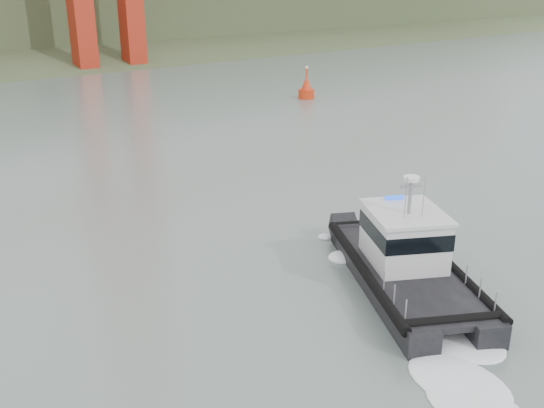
{
  "coord_description": "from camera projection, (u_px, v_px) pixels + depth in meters",
  "views": [
    {
      "loc": [
        -18.18,
        -14.76,
        12.95
      ],
      "look_at": [
        -0.4,
        7.39,
        2.4
      ],
      "focal_mm": 40.0,
      "sensor_mm": 36.0,
      "label": 1
    }
  ],
  "objects": [
    {
      "name": "nav_buoy",
      "position": [
        306.0,
        89.0,
        69.92
      ],
      "size": [
        1.87,
        1.87,
        3.9
      ],
      "color": "red",
      "rests_on": "ground"
    },
    {
      "name": "ground",
      "position": [
        387.0,
        301.0,
        25.97
      ],
      "size": [
        400.0,
        400.0,
        0.0
      ],
      "primitive_type": "plane",
      "color": "#566661",
      "rests_on": "ground"
    },
    {
      "name": "patrol_boat",
      "position": [
        405.0,
        258.0,
        26.94
      ],
      "size": [
        8.78,
        11.45,
        5.29
      ],
      "rotation": [
        0.0,
        0.0,
        -0.51
      ],
      "color": "black",
      "rests_on": "ground"
    }
  ]
}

